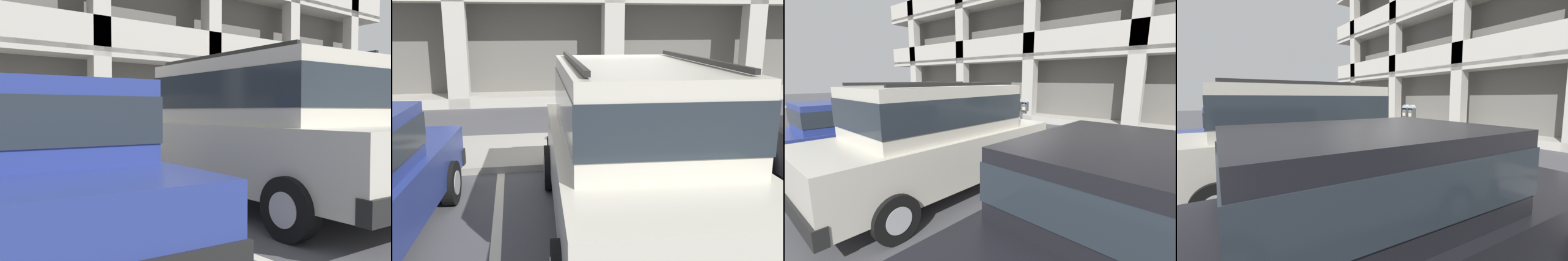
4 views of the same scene
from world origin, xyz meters
TOP-DOWN VIEW (x-y plane):
  - ground_plane at (0.00, 0.00)m, footprint 80.00×80.00m
  - sidewalk at (0.00, 1.30)m, footprint 40.00×2.20m
  - parking_stall_lines at (1.60, -1.40)m, footprint 12.95×4.80m
  - silver_suv at (-0.02, -2.13)m, footprint 2.19×4.87m
  - parking_meter_near at (0.27, 0.35)m, footprint 0.35×0.12m

SIDE VIEW (x-z plane):
  - ground_plane at x=0.00m, z-range -0.10..0.00m
  - parking_stall_lines at x=1.60m, z-range 0.00..0.01m
  - sidewalk at x=0.00m, z-range 0.00..0.12m
  - silver_suv at x=-0.02m, z-range 0.07..2.11m
  - parking_meter_near at x=0.27m, z-range 0.48..1.97m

